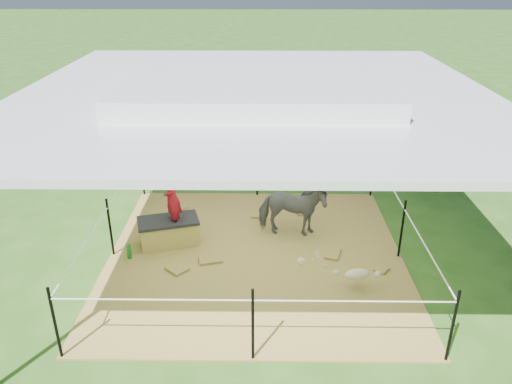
{
  "coord_description": "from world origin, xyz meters",
  "views": [
    {
      "loc": [
        0.09,
        -6.73,
        4.24
      ],
      "look_at": [
        0.0,
        0.6,
        0.85
      ],
      "focal_mm": 35.0,
      "sensor_mm": 36.0,
      "label": 1
    }
  ],
  "objects_px": {
    "woman": "(172,192)",
    "trash_barrel": "(393,118)",
    "foal": "(357,272)",
    "picnic_table_near": "(303,106)",
    "green_bottle": "(129,251)",
    "distant_person": "(323,99)",
    "pony": "(292,210)",
    "picnic_table_far": "(436,91)",
    "straw_bale": "(169,233)"
  },
  "relations": [
    {
      "from": "green_bottle",
      "to": "pony",
      "type": "height_order",
      "value": "pony"
    },
    {
      "from": "trash_barrel",
      "to": "picnic_table_far",
      "type": "height_order",
      "value": "trash_barrel"
    },
    {
      "from": "woman",
      "to": "picnic_table_near",
      "type": "xyz_separation_m",
      "value": [
        2.62,
        7.29,
        -0.58
      ]
    },
    {
      "from": "green_bottle",
      "to": "pony",
      "type": "relative_size",
      "value": 0.22
    },
    {
      "from": "straw_bale",
      "to": "foal",
      "type": "bearing_deg",
      "value": -22.73
    },
    {
      "from": "pony",
      "to": "trash_barrel",
      "type": "relative_size",
      "value": 1.18
    },
    {
      "from": "woman",
      "to": "foal",
      "type": "bearing_deg",
      "value": 50.45
    },
    {
      "from": "woman",
      "to": "trash_barrel",
      "type": "bearing_deg",
      "value": 123.79
    },
    {
      "from": "green_bottle",
      "to": "trash_barrel",
      "type": "relative_size",
      "value": 0.26
    },
    {
      "from": "straw_bale",
      "to": "woman",
      "type": "distance_m",
      "value": 0.75
    },
    {
      "from": "green_bottle",
      "to": "foal",
      "type": "bearing_deg",
      "value": -12.35
    },
    {
      "from": "woman",
      "to": "distant_person",
      "type": "bearing_deg",
      "value": 140.95
    },
    {
      "from": "straw_bale",
      "to": "picnic_table_near",
      "type": "bearing_deg",
      "value": 69.55
    },
    {
      "from": "foal",
      "to": "trash_barrel",
      "type": "height_order",
      "value": "trash_barrel"
    },
    {
      "from": "foal",
      "to": "distant_person",
      "type": "height_order",
      "value": "distant_person"
    },
    {
      "from": "pony",
      "to": "picnic_table_near",
      "type": "height_order",
      "value": "pony"
    },
    {
      "from": "green_bottle",
      "to": "pony",
      "type": "xyz_separation_m",
      "value": [
        2.56,
        0.77,
        0.35
      ]
    },
    {
      "from": "pony",
      "to": "distant_person",
      "type": "relative_size",
      "value": 1.09
    },
    {
      "from": "picnic_table_near",
      "to": "distant_person",
      "type": "xyz_separation_m",
      "value": [
        0.6,
        0.31,
        0.13
      ]
    },
    {
      "from": "green_bottle",
      "to": "picnic_table_far",
      "type": "distance_m",
      "value": 12.24
    },
    {
      "from": "picnic_table_far",
      "to": "distant_person",
      "type": "bearing_deg",
      "value": -158.05
    },
    {
      "from": "foal",
      "to": "woman",
      "type": "bearing_deg",
      "value": 144.42
    },
    {
      "from": "woman",
      "to": "trash_barrel",
      "type": "relative_size",
      "value": 1.13
    },
    {
      "from": "trash_barrel",
      "to": "woman",
      "type": "bearing_deg",
      "value": -130.13
    },
    {
      "from": "straw_bale",
      "to": "woman",
      "type": "relative_size",
      "value": 0.83
    },
    {
      "from": "green_bottle",
      "to": "trash_barrel",
      "type": "xyz_separation_m",
      "value": [
        5.55,
        6.26,
        0.32
      ]
    },
    {
      "from": "trash_barrel",
      "to": "picnic_table_near",
      "type": "relative_size",
      "value": 0.51
    },
    {
      "from": "straw_bale",
      "to": "pony",
      "type": "distance_m",
      "value": 2.05
    },
    {
      "from": "woman",
      "to": "trash_barrel",
      "type": "height_order",
      "value": "woman"
    },
    {
      "from": "picnic_table_near",
      "to": "picnic_table_far",
      "type": "relative_size",
      "value": 0.93
    },
    {
      "from": "distant_person",
      "to": "picnic_table_near",
      "type": "bearing_deg",
      "value": 21.54
    },
    {
      "from": "foal",
      "to": "pony",
      "type": "bearing_deg",
      "value": 107.01
    },
    {
      "from": "pony",
      "to": "foal",
      "type": "bearing_deg",
      "value": -145.87
    },
    {
      "from": "trash_barrel",
      "to": "distant_person",
      "type": "distance_m",
      "value": 2.46
    },
    {
      "from": "picnic_table_near",
      "to": "picnic_table_far",
      "type": "height_order",
      "value": "picnic_table_far"
    },
    {
      "from": "woman",
      "to": "picnic_table_near",
      "type": "height_order",
      "value": "woman"
    },
    {
      "from": "foal",
      "to": "trash_barrel",
      "type": "relative_size",
      "value": 1.0
    },
    {
      "from": "trash_barrel",
      "to": "pony",
      "type": "bearing_deg",
      "value": -118.54
    },
    {
      "from": "green_bottle",
      "to": "distant_person",
      "type": "height_order",
      "value": "distant_person"
    },
    {
      "from": "pony",
      "to": "distant_person",
      "type": "bearing_deg",
      "value": -5.21
    },
    {
      "from": "green_bottle",
      "to": "trash_barrel",
      "type": "bearing_deg",
      "value": 48.45
    },
    {
      "from": "pony",
      "to": "distant_person",
      "type": "distance_m",
      "value": 7.41
    },
    {
      "from": "woman",
      "to": "picnic_table_far",
      "type": "distance_m",
      "value": 11.5
    },
    {
      "from": "pony",
      "to": "foal",
      "type": "distance_m",
      "value": 1.74
    },
    {
      "from": "straw_bale",
      "to": "distant_person",
      "type": "distance_m",
      "value": 8.3
    },
    {
      "from": "green_bottle",
      "to": "foal",
      "type": "height_order",
      "value": "foal"
    },
    {
      "from": "pony",
      "to": "distant_person",
      "type": "height_order",
      "value": "distant_person"
    },
    {
      "from": "distant_person",
      "to": "pony",
      "type": "bearing_deg",
      "value": 73.98
    },
    {
      "from": "green_bottle",
      "to": "distant_person",
      "type": "distance_m",
      "value": 8.95
    },
    {
      "from": "woman",
      "to": "picnic_table_near",
      "type": "bearing_deg",
      "value": 144.17
    }
  ]
}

